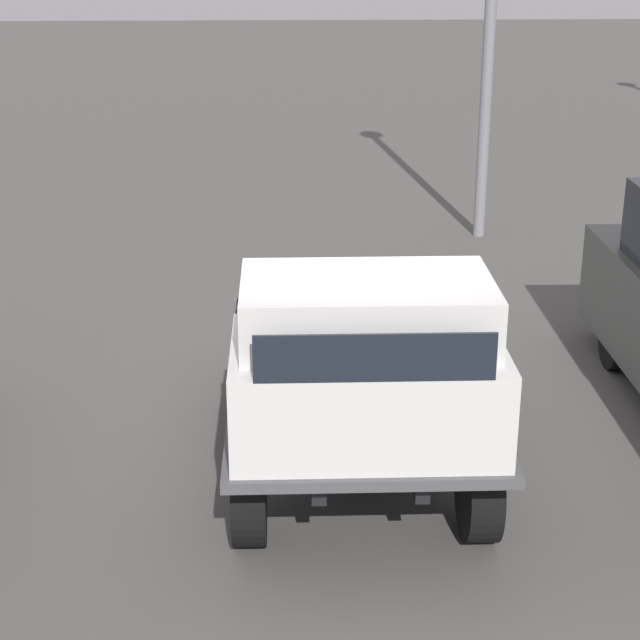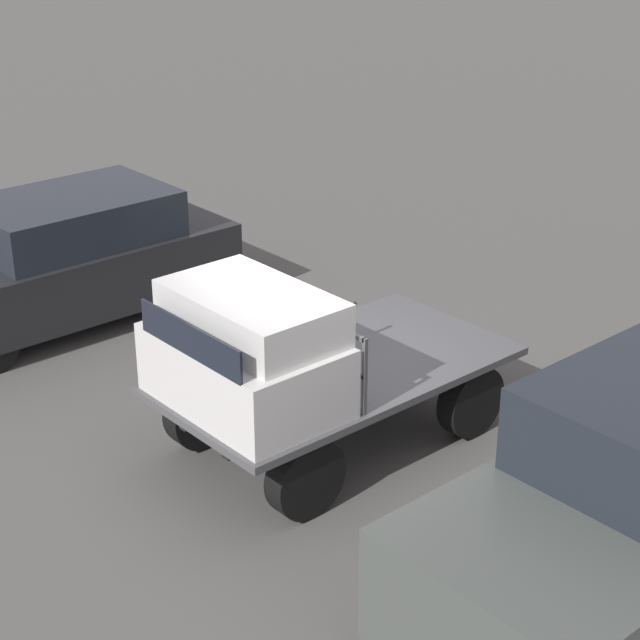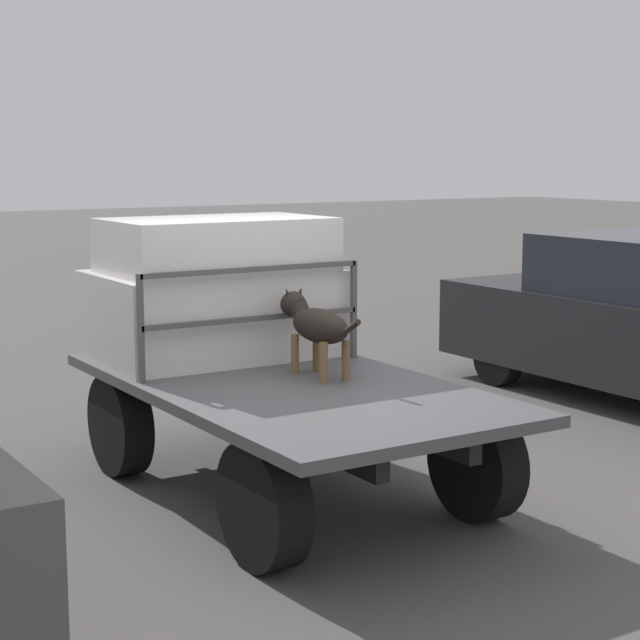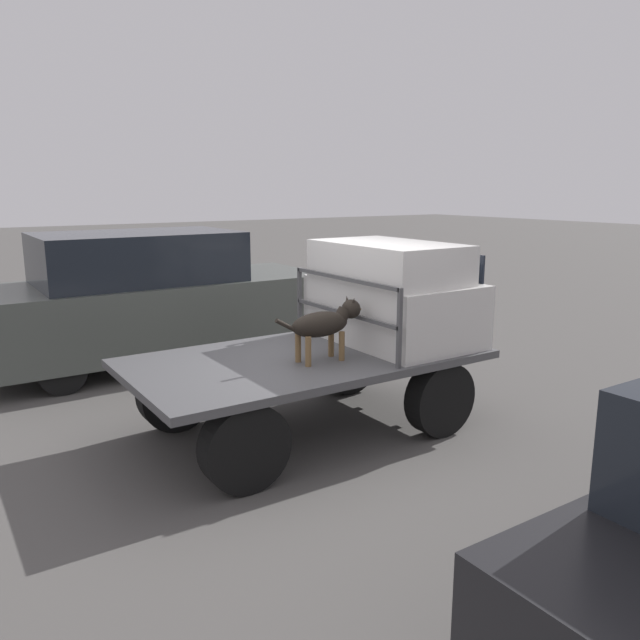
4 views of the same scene
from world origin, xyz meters
name	(u,v)px [view 4 (image 4 of 4)]	position (x,y,z in m)	size (l,w,h in m)	color
ground_plane	(306,431)	(0.00, 0.00, 0.00)	(80.00, 80.00, 0.00)	#514F4C
flatbed_truck	(306,377)	(0.00, 0.00, 0.61)	(3.66, 1.97, 0.85)	black
truck_cab	(392,295)	(1.14, 0.00, 1.38)	(1.23, 1.85, 1.12)	silver
truck_headboard	(344,301)	(0.48, 0.00, 1.37)	(0.04, 1.85, 0.78)	#4C4C4F
dog	(326,323)	(0.07, -0.28, 1.23)	(1.02, 0.25, 0.63)	brown
parked_pickup_far	(153,299)	(-0.43, 3.56, 0.95)	(4.97, 1.92, 1.93)	black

